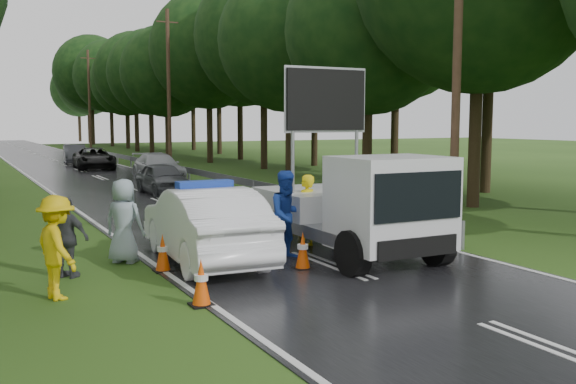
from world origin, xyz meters
TOP-DOWN VIEW (x-y plane):
  - ground at (0.00, 0.00)m, footprint 160.00×160.00m
  - road at (0.00, 30.00)m, footprint 7.00×140.00m
  - guardrail at (3.70, 29.67)m, footprint 0.12×60.06m
  - utility_pole_near at (5.20, 2.00)m, footprint 1.40×0.24m
  - utility_pole_mid at (5.20, 28.00)m, footprint 1.40×0.24m
  - utility_pole_far at (5.20, 54.00)m, footprint 1.40×0.24m
  - police_sedan at (-2.26, 1.58)m, footprint 2.06×5.07m
  - work_truck at (0.95, 0.47)m, footprint 2.50×5.46m
  - barrier at (0.18, 3.97)m, footprint 2.24×0.62m
  - officer at (0.50, 2.00)m, footprint 0.78×0.69m
  - civilian at (-0.50, 1.04)m, footprint 0.99×0.79m
  - bystander_left at (-5.56, 0.00)m, footprint 0.95×1.31m
  - bystander_mid at (-5.16, 1.50)m, footprint 0.95×0.95m
  - bystander_right at (-3.84, 2.36)m, footprint 1.06×1.04m
  - queue_car_first at (0.80, 14.94)m, footprint 1.60×3.91m
  - queue_car_second at (2.35, 20.94)m, footprint 2.15×4.91m
  - queue_car_third at (1.00, 30.73)m, footprint 2.64×5.13m
  - queue_car_fourth at (0.80, 36.73)m, footprint 1.90×4.34m
  - cone_near_left at (-3.50, -1.56)m, footprint 0.38×0.38m
  - cone_center at (-0.69, 0.00)m, footprint 0.38×0.38m
  - cone_far at (-0.20, 2.50)m, footprint 0.30×0.30m
  - cone_left_mid at (-3.35, 1.16)m, footprint 0.37×0.37m
  - cone_right at (2.40, 2.84)m, footprint 0.31×0.31m

SIDE VIEW (x-z plane):
  - ground at x=0.00m, z-range 0.00..0.00m
  - road at x=0.00m, z-range 0.00..0.02m
  - cone_far at x=-0.20m, z-range -0.01..0.63m
  - cone_right at x=2.40m, z-range -0.01..0.64m
  - cone_left_mid at x=-3.35m, z-range -0.01..0.77m
  - cone_center at x=-0.69m, z-range -0.01..0.78m
  - cone_near_left at x=-3.50m, z-range -0.01..0.79m
  - guardrail at x=3.70m, z-range 0.20..0.90m
  - queue_car_first at x=0.80m, z-range 0.00..1.33m
  - queue_car_third at x=1.00m, z-range 0.00..1.38m
  - queue_car_fourth at x=0.80m, z-range 0.00..1.39m
  - queue_car_second at x=2.35m, z-range 0.00..1.40m
  - barrier at x=0.18m, z-range 0.24..1.20m
  - bystander_mid at x=-5.16m, z-range 0.00..1.61m
  - police_sedan at x=-2.26m, z-range -0.08..1.72m
  - officer at x=0.50m, z-range 0.00..1.79m
  - bystander_left at x=-5.56m, z-range 0.00..1.82m
  - bystander_right at x=-3.84m, z-range 0.00..1.84m
  - civilian at x=-0.50m, z-range 0.00..1.99m
  - work_truck at x=0.95m, z-range -0.99..3.33m
  - utility_pole_near at x=5.20m, z-range 0.06..10.06m
  - utility_pole_mid at x=5.20m, z-range 0.06..10.06m
  - utility_pole_far at x=5.20m, z-range 0.06..10.06m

